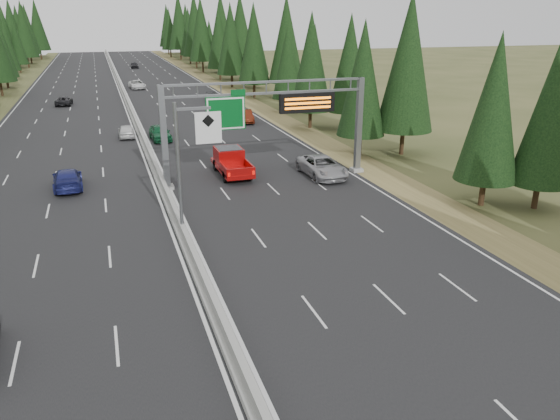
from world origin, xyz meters
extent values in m
cube|color=black|center=(0.00, 80.00, 0.04)|extent=(32.00, 260.00, 0.08)
cube|color=olive|center=(17.80, 80.00, 0.03)|extent=(3.60, 260.00, 0.06)
cube|color=gray|center=(0.00, 80.00, 0.23)|extent=(0.70, 260.00, 0.30)
cube|color=gray|center=(0.00, 80.00, 0.63)|extent=(0.30, 260.00, 0.60)
cube|color=slate|center=(0.35, 35.00, 3.98)|extent=(0.45, 0.45, 7.80)
cube|color=gray|center=(0.35, 35.00, 0.23)|extent=(0.90, 0.90, 0.30)
cube|color=slate|center=(16.20, 35.00, 3.98)|extent=(0.45, 0.45, 7.80)
cube|color=gray|center=(16.20, 35.00, 0.23)|extent=(0.90, 0.90, 0.30)
cube|color=slate|center=(8.28, 35.00, 7.80)|extent=(15.85, 0.35, 0.16)
cube|color=slate|center=(8.28, 35.00, 6.96)|extent=(15.85, 0.35, 0.16)
cube|color=#054C19|center=(5.00, 34.75, 5.63)|extent=(3.00, 0.10, 2.50)
cube|color=silver|center=(5.00, 34.69, 5.63)|extent=(2.85, 0.02, 2.35)
cube|color=#054C19|center=(6.00, 34.75, 7.13)|extent=(1.10, 0.10, 0.45)
cube|color=black|center=(11.50, 34.70, 6.13)|extent=(4.50, 0.40, 1.50)
cube|color=orange|center=(11.50, 34.48, 6.48)|extent=(3.80, 0.02, 0.18)
cube|color=orange|center=(11.50, 34.48, 6.13)|extent=(3.80, 0.02, 0.18)
cube|color=orange|center=(11.50, 34.48, 5.78)|extent=(3.80, 0.02, 0.18)
cylinder|color=slate|center=(0.00, 25.00, 4.08)|extent=(0.20, 0.20, 8.00)
cube|color=gray|center=(0.00, 25.00, 0.18)|extent=(0.50, 0.50, 0.20)
cube|color=slate|center=(1.00, 25.00, 7.68)|extent=(2.00, 0.15, 0.15)
cube|color=silver|center=(1.80, 24.88, 6.58)|extent=(1.50, 0.06, 1.80)
cylinder|color=black|center=(20.81, 24.59, 0.94)|extent=(0.40, 0.40, 1.87)
cone|color=black|center=(20.81, 24.59, 6.79)|extent=(4.22, 4.22, 9.84)
cylinder|color=black|center=(23.89, 22.90, 0.89)|extent=(0.40, 0.40, 1.79)
cone|color=black|center=(23.89, 22.90, 6.48)|extent=(4.02, 4.02, 9.38)
cylinder|color=black|center=(19.04, 40.32, 0.99)|extent=(0.40, 0.40, 1.98)
cone|color=black|center=(19.04, 40.32, 7.18)|extent=(4.46, 4.46, 10.40)
cylinder|color=black|center=(23.07, 39.47, 1.18)|extent=(0.40, 0.40, 2.36)
cone|color=black|center=(23.07, 39.47, 8.55)|extent=(5.31, 5.31, 12.38)
cylinder|color=black|center=(19.38, 54.19, 1.05)|extent=(0.40, 0.40, 2.10)
cone|color=black|center=(19.38, 54.19, 7.60)|extent=(4.72, 4.72, 11.01)
cylinder|color=black|center=(23.33, 52.32, 1.03)|extent=(0.40, 0.40, 2.06)
cone|color=black|center=(23.33, 52.32, 7.48)|extent=(4.64, 4.64, 10.83)
cylinder|color=black|center=(20.63, 66.07, 0.93)|extent=(0.40, 0.40, 1.85)
cone|color=black|center=(20.63, 66.07, 6.71)|extent=(4.16, 4.16, 9.71)
cylinder|color=black|center=(24.56, 66.25, 0.92)|extent=(0.40, 0.40, 1.85)
cone|color=black|center=(24.56, 66.25, 6.69)|extent=(4.15, 4.15, 9.69)
cylinder|color=black|center=(19.97, 80.73, 1.13)|extent=(0.40, 0.40, 2.26)
cone|color=black|center=(19.97, 80.73, 8.19)|extent=(5.08, 5.08, 11.86)
cylinder|color=black|center=(24.57, 78.26, 1.25)|extent=(0.40, 0.40, 2.50)
cone|color=black|center=(24.57, 78.26, 9.07)|extent=(5.63, 5.63, 13.13)
cylinder|color=black|center=(19.62, 94.73, 1.19)|extent=(0.40, 0.40, 2.38)
cone|color=black|center=(19.62, 94.73, 8.62)|extent=(5.35, 5.35, 12.49)
cylinder|color=black|center=(23.44, 93.07, 1.19)|extent=(0.40, 0.40, 2.38)
cone|color=black|center=(23.44, 93.07, 8.62)|extent=(5.35, 5.35, 12.48)
cylinder|color=black|center=(20.31, 108.01, 1.15)|extent=(0.40, 0.40, 2.30)
cone|color=black|center=(20.31, 108.01, 8.34)|extent=(5.17, 5.17, 12.07)
cylinder|color=black|center=(24.62, 107.42, 1.35)|extent=(0.40, 0.40, 2.71)
cone|color=black|center=(24.62, 107.42, 9.81)|extent=(6.09, 6.09, 14.21)
cylinder|color=black|center=(19.62, 123.63, 1.33)|extent=(0.40, 0.40, 2.66)
cone|color=black|center=(19.62, 123.63, 9.64)|extent=(5.98, 5.98, 13.95)
cylinder|color=black|center=(24.02, 122.75, 1.39)|extent=(0.40, 0.40, 2.79)
cone|color=black|center=(24.02, 122.75, 10.11)|extent=(6.28, 6.28, 14.65)
cylinder|color=black|center=(20.41, 136.83, 1.43)|extent=(0.40, 0.40, 2.86)
cone|color=black|center=(20.41, 136.83, 10.35)|extent=(6.42, 6.42, 14.99)
cylinder|color=black|center=(23.81, 135.75, 0.92)|extent=(0.40, 0.40, 1.85)
cone|color=black|center=(23.81, 135.75, 6.69)|extent=(4.15, 4.15, 9.69)
cylinder|color=black|center=(20.82, 148.95, 1.16)|extent=(0.40, 0.40, 2.32)
cone|color=black|center=(20.82, 148.95, 8.42)|extent=(5.22, 5.22, 12.19)
cylinder|color=black|center=(23.62, 150.52, 0.95)|extent=(0.40, 0.40, 1.90)
cone|color=black|center=(23.62, 150.52, 6.90)|extent=(4.28, 4.28, 10.00)
cylinder|color=black|center=(20.63, 164.85, 1.50)|extent=(0.40, 0.40, 3.01)
cone|color=black|center=(20.63, 164.85, 10.91)|extent=(6.77, 6.77, 15.80)
cylinder|color=black|center=(24.37, 162.39, 1.14)|extent=(0.40, 0.40, 2.27)
cone|color=black|center=(24.37, 162.39, 8.24)|extent=(5.12, 5.12, 11.94)
cylinder|color=black|center=(19.03, 175.57, 1.19)|extent=(0.40, 0.40, 2.38)
cone|color=black|center=(19.03, 175.57, 8.64)|extent=(5.36, 5.36, 12.52)
cylinder|color=black|center=(24.67, 177.77, 1.29)|extent=(0.40, 0.40, 2.58)
cone|color=black|center=(24.67, 177.77, 9.35)|extent=(5.80, 5.80, 13.54)
cylinder|color=black|center=(20.13, 189.56, 1.29)|extent=(0.40, 0.40, 2.59)
cone|color=black|center=(20.13, 189.56, 9.39)|extent=(5.83, 5.83, 13.59)
cylinder|color=black|center=(24.69, 192.10, 1.21)|extent=(0.40, 0.40, 2.42)
cone|color=black|center=(24.69, 192.10, 8.78)|extent=(5.45, 5.45, 12.72)
cylinder|color=black|center=(-19.04, 95.07, 1.19)|extent=(0.40, 0.40, 2.38)
cylinder|color=black|center=(-19.54, 106.09, 0.98)|extent=(0.40, 0.40, 1.97)
cone|color=black|center=(-19.54, 106.09, 7.13)|extent=(4.42, 4.42, 10.32)
cylinder|color=black|center=(-20.66, 120.60, 0.96)|extent=(0.40, 0.40, 1.92)
cone|color=black|center=(-20.66, 120.60, 6.98)|extent=(4.33, 4.33, 10.11)
cylinder|color=black|center=(-20.70, 136.89, 0.95)|extent=(0.40, 0.40, 1.90)
cone|color=black|center=(-20.70, 136.89, 6.90)|extent=(4.28, 4.28, 9.99)
cylinder|color=black|center=(-23.37, 134.43, 1.17)|extent=(0.40, 0.40, 2.33)
cone|color=black|center=(-23.37, 134.43, 8.45)|extent=(5.24, 5.24, 12.24)
cylinder|color=black|center=(-20.20, 150.62, 1.30)|extent=(0.40, 0.40, 2.60)
cone|color=black|center=(-20.20, 150.62, 9.41)|extent=(5.84, 5.84, 13.63)
cylinder|color=black|center=(-24.58, 150.44, 1.20)|extent=(0.40, 0.40, 2.39)
cone|color=black|center=(-24.58, 150.44, 8.67)|extent=(5.38, 5.38, 12.55)
cylinder|color=black|center=(-20.68, 163.56, 1.25)|extent=(0.40, 0.40, 2.49)
cone|color=black|center=(-20.68, 163.56, 9.04)|extent=(5.61, 5.61, 13.09)
cylinder|color=black|center=(-24.22, 161.79, 1.35)|extent=(0.40, 0.40, 2.69)
cone|color=black|center=(-24.22, 161.79, 9.76)|extent=(6.06, 6.06, 14.13)
cylinder|color=black|center=(-19.22, 177.67, 1.37)|extent=(0.40, 0.40, 2.74)
cone|color=black|center=(-19.22, 177.67, 9.94)|extent=(6.17, 6.17, 14.40)
cylinder|color=black|center=(-24.36, 176.21, 1.24)|extent=(0.40, 0.40, 2.49)
cone|color=black|center=(-24.36, 176.21, 9.03)|extent=(5.60, 5.60, 13.07)
cylinder|color=black|center=(-20.25, 189.82, 1.28)|extent=(0.40, 0.40, 2.57)
cone|color=black|center=(-20.25, 189.82, 9.31)|extent=(5.78, 5.78, 13.48)
cylinder|color=black|center=(-23.81, 189.64, 1.27)|extent=(0.40, 0.40, 2.55)
cone|color=black|center=(-23.81, 189.64, 9.23)|extent=(5.73, 5.73, 13.37)
imported|color=#9A9A9E|center=(12.86, 34.62, 0.90)|extent=(2.83, 5.95, 1.64)
cylinder|color=black|center=(4.95, 35.29, 0.54)|extent=(0.34, 0.91, 0.91)
cylinder|color=black|center=(6.89, 35.29, 0.54)|extent=(0.34, 0.91, 0.91)
cylinder|color=black|center=(4.95, 39.06, 0.54)|extent=(0.34, 0.91, 0.91)
cylinder|color=black|center=(6.89, 39.06, 0.54)|extent=(0.34, 0.91, 0.91)
cube|color=#9E0A09|center=(5.92, 37.23, 0.71)|extent=(2.29, 6.40, 0.34)
cube|color=#9E0A09|center=(5.92, 38.26, 1.51)|extent=(2.17, 2.52, 1.26)
cube|color=black|center=(5.92, 38.26, 1.85)|extent=(1.94, 2.17, 0.63)
cube|color=#9E0A09|center=(4.83, 35.51, 1.11)|extent=(0.11, 2.74, 0.69)
cube|color=#9E0A09|center=(7.00, 35.51, 1.11)|extent=(0.11, 2.74, 0.69)
cube|color=#9E0A09|center=(5.92, 34.14, 1.11)|extent=(2.29, 0.11, 0.69)
imported|color=#13532E|center=(1.82, 52.67, 0.89)|extent=(2.16, 4.87, 1.63)
imported|color=#561A0C|center=(12.97, 59.74, 0.84)|extent=(2.07, 4.75, 1.52)
imported|color=black|center=(12.50, 77.05, 0.76)|extent=(2.15, 4.77, 1.36)
imported|color=white|center=(2.78, 97.46, 0.83)|extent=(2.93, 5.59, 1.50)
imported|color=black|center=(5.23, 139.41, 0.81)|extent=(1.80, 4.31, 1.46)
imported|color=navy|center=(-6.84, 37.54, 0.83)|extent=(2.33, 5.28, 1.51)
imported|color=silver|center=(-1.50, 55.18, 0.78)|extent=(1.75, 4.15, 1.40)
imported|color=black|center=(-8.92, 81.34, 0.73)|extent=(2.47, 4.79, 1.29)
camera|label=1|loc=(-3.85, -5.39, 12.57)|focal=35.00mm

